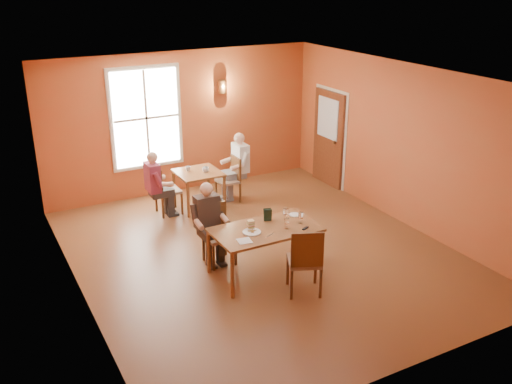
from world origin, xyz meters
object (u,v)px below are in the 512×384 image
chair_empty (304,259)px  diner_white (229,170)px  diner_maroon (166,183)px  main_table (265,251)px  chair_diner_white (228,180)px  chair_diner_maroon (168,190)px  diner_main (220,228)px  chair_diner_main (219,235)px  second_table (199,189)px

chair_empty → diner_white: (0.59, 3.77, 0.15)m
diner_maroon → main_table: bearing=10.1°
chair_diner_white → chair_diner_maroon: (-1.30, 0.00, 0.02)m
diner_main → main_table: bearing=128.9°
chair_diner_main → diner_main: 0.16m
chair_diner_main → diner_maroon: (-0.04, 2.36, 0.15)m
diner_white → chair_diner_white: bearing=90.0°
main_table → diner_white: diner_white is taller
main_table → diner_white: bearing=74.7°
diner_main → second_table: 2.49m
chair_diner_main → chair_diner_white: chair_diner_main is taller
chair_diner_main → second_table: (0.64, 2.36, -0.12)m
main_table → chair_empty: 0.81m
main_table → diner_white: (0.82, 3.01, 0.29)m
diner_main → chair_diner_main: bearing=-90.0°
chair_empty → chair_diner_maroon: 3.84m
diner_main → diner_maroon: bearing=-89.1°
second_table → main_table: bearing=-92.7°
diner_white → main_table: bearing=164.7°
chair_diner_main → chair_diner_maroon: chair_diner_main is taller
second_table → chair_diner_main: bearing=-105.2°
chair_diner_white → diner_white: 0.21m
diner_main → chair_diner_maroon: size_ratio=1.31×
main_table → diner_white: 3.13m
chair_diner_main → second_table: chair_diner_main is taller
chair_diner_white → diner_white: diner_white is taller
diner_maroon → chair_diner_white: bearing=90.0°
chair_diner_white → diner_white: bearing=-90.0°
diner_main → chair_diner_maroon: 2.40m
diner_white → chair_diner_maroon: bearing=90.0°
main_table → chair_empty: bearing=-72.9°
main_table → chair_diner_white: size_ratio=1.75×
main_table → chair_diner_white: (0.79, 3.01, 0.08)m
chair_diner_white → chair_diner_main: bearing=151.3°
main_table → diner_maroon: bearing=100.1°
chair_empty → chair_diner_white: chair_empty is taller
chair_diner_white → diner_main: bearing=151.6°
chair_diner_main → chair_diner_white: size_ratio=1.05×
chair_empty → chair_diner_maroon: (-0.74, 3.77, -0.04)m
chair_diner_main → diner_maroon: bearing=-89.1°
chair_diner_main → chair_diner_maroon: bearing=-89.8°
second_table → diner_white: (0.68, 0.00, 0.30)m
second_table → chair_diner_white: bearing=0.0°
diner_maroon → diner_white: bearing=90.0°
diner_main → chair_diner_white: bearing=-118.4°
chair_empty → diner_white: size_ratio=0.79×
main_table → second_table: size_ratio=1.93×
main_table → chair_diner_white: 3.11m
chair_empty → chair_diner_white: size_ratio=1.13×
diner_white → diner_maroon: 1.36m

